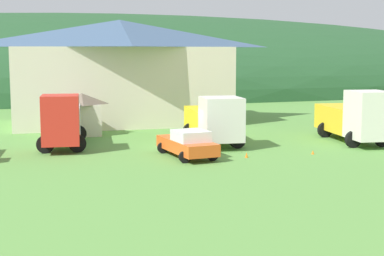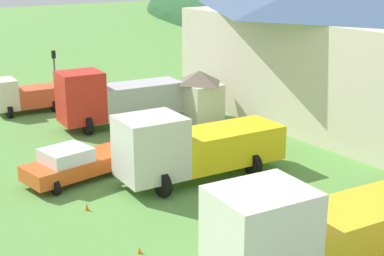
% 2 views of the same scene
% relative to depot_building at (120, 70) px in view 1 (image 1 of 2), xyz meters
% --- Properties ---
extents(ground_plane, '(200.00, 200.00, 0.00)m').
position_rel_depot_building_xyz_m(ground_plane, '(2.40, -14.13, -4.59)').
color(ground_plane, '#5B9342').
extents(forested_hill_backdrop, '(177.54, 60.00, 24.32)m').
position_rel_depot_building_xyz_m(forested_hill_backdrop, '(2.40, 45.31, -4.59)').
color(forested_hill_backdrop, '#234C28').
rests_on(forested_hill_backdrop, ground).
extents(depot_building, '(19.34, 10.11, 8.91)m').
position_rel_depot_building_xyz_m(depot_building, '(0.00, 0.00, 0.00)').
color(depot_building, beige).
rests_on(depot_building, ground).
extents(play_shed_cream, '(2.89, 2.33, 3.15)m').
position_rel_depot_building_xyz_m(play_shed_cream, '(-3.83, -6.79, -2.97)').
color(play_shed_cream, beige).
rests_on(play_shed_cream, ground).
extents(crane_truck_red, '(3.42, 7.81, 3.58)m').
position_rel_depot_building_xyz_m(crane_truck_red, '(-5.48, -12.03, -2.83)').
color(crane_truck_red, red).
rests_on(crane_truck_red, ground).
extents(flatbed_truck_yellow, '(3.57, 8.23, 3.33)m').
position_rel_depot_building_xyz_m(flatbed_truck_yellow, '(4.49, -13.17, -2.93)').
color(flatbed_truck_yellow, silver).
rests_on(flatbed_truck_yellow, ground).
extents(heavy_rig_striped, '(3.55, 8.06, 3.68)m').
position_rel_depot_building_xyz_m(heavy_rig_striped, '(13.98, -15.22, -2.79)').
color(heavy_rig_striped, silver).
rests_on(heavy_rig_striped, ground).
extents(service_pickup_orange, '(2.92, 5.33, 1.66)m').
position_rel_depot_building_xyz_m(service_pickup_orange, '(1.52, -17.58, -3.76)').
color(service_pickup_orange, '#E95920').
rests_on(service_pickup_orange, ground).
extents(traffic_cone_near_pickup, '(0.36, 0.36, 0.64)m').
position_rel_depot_building_xyz_m(traffic_cone_near_pickup, '(4.85, -18.58, -4.59)').
color(traffic_cone_near_pickup, orange).
rests_on(traffic_cone_near_pickup, ground).
extents(traffic_cone_mid_row, '(0.36, 0.36, 0.49)m').
position_rel_depot_building_xyz_m(traffic_cone_mid_row, '(9.16, -18.54, -4.59)').
color(traffic_cone_mid_row, orange).
rests_on(traffic_cone_mid_row, ground).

